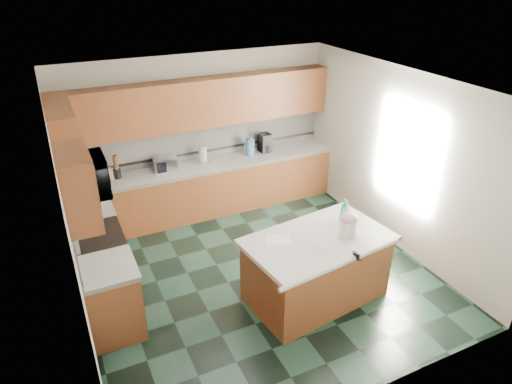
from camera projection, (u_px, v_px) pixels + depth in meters
floor at (257, 274)px, 6.52m from camera, size 4.60×4.60×0.00m
ceiling at (257, 86)px, 5.29m from camera, size 4.60×4.60×0.00m
wall_back at (199, 134)px, 7.77m from camera, size 4.60×0.04×2.70m
wall_front at (370, 296)px, 4.04m from camera, size 4.60×0.04×2.70m
wall_left at (67, 230)px, 5.02m from camera, size 0.04×4.60×2.70m
wall_right at (398, 159)px, 6.79m from camera, size 0.04×4.60×2.70m
back_base_cab at (208, 190)px, 7.93m from camera, size 4.60×0.60×0.86m
back_countertop at (206, 166)px, 7.72m from camera, size 4.60×0.64×0.06m
back_upper_cab at (200, 103)px, 7.35m from camera, size 4.60×0.33×0.78m
back_backsplash at (200, 141)px, 7.79m from camera, size 4.60×0.02×0.63m
back_accent_band at (200, 152)px, 7.88m from camera, size 4.60×0.01×0.05m
left_base_cab_rear at (94, 237)px, 6.60m from camera, size 0.60×0.82×0.86m
left_counter_rear at (89, 209)px, 6.39m from camera, size 0.64×0.82×0.06m
left_base_cab_front at (113, 300)px, 5.37m from camera, size 0.60×0.72×0.86m
left_counter_front at (107, 269)px, 5.16m from camera, size 0.64×0.72×0.06m
left_backsplash at (67, 216)px, 5.52m from camera, size 0.02×2.30×0.63m
left_accent_band at (71, 230)px, 5.62m from camera, size 0.01×2.30×0.05m
left_upper_cab_rear at (63, 137)px, 5.96m from camera, size 0.33×1.09×0.78m
left_upper_cab_front at (78, 188)px, 4.63m from camera, size 0.33×0.72×0.78m
range_body at (103, 266)px, 5.96m from camera, size 0.60×0.76×0.88m
range_oven_door at (126, 263)px, 6.09m from camera, size 0.02×0.68×0.55m
range_cooktop at (97, 236)px, 5.75m from camera, size 0.62×0.78×0.04m
range_handle at (124, 238)px, 5.92m from camera, size 0.02×0.66×0.02m
range_backguard at (74, 233)px, 5.59m from camera, size 0.06×0.76×0.18m
microwave at (86, 176)px, 5.37m from camera, size 0.50×0.73×0.41m
island_base at (316, 270)px, 5.89m from camera, size 1.82×1.18×0.86m
island_top at (318, 240)px, 5.68m from camera, size 1.93×1.29×0.06m
island_bullnose at (343, 263)px, 5.25m from camera, size 1.80×0.29×0.06m
treat_jar at (348, 228)px, 5.67m from camera, size 0.24×0.24×0.22m
treat_jar_lid at (349, 218)px, 5.60m from camera, size 0.23×0.23×0.14m
treat_jar_knob at (349, 215)px, 5.58m from camera, size 0.07×0.03×0.03m
treat_jar_knob_end_l at (347, 215)px, 5.56m from camera, size 0.04×0.04×0.04m
treat_jar_knob_end_r at (352, 214)px, 5.59m from camera, size 0.04×0.04×0.04m
soap_bottle_island at (345, 210)px, 5.97m from camera, size 0.13×0.14×0.32m
paper_sheet_a at (329, 245)px, 5.53m from camera, size 0.34×0.27×0.00m
paper_sheet_b at (278, 240)px, 5.63m from camera, size 0.37×0.34×0.00m
clamp_body at (356, 255)px, 5.32m from camera, size 0.04×0.10×0.09m
clamp_handle at (359, 260)px, 5.28m from camera, size 0.02×0.07×0.02m
knife_block at (108, 174)px, 7.09m from camera, size 0.17×0.19×0.23m
utensil_crock at (117, 174)px, 7.18m from camera, size 0.12×0.12×0.15m
utensil_bundle at (116, 163)px, 7.10m from camera, size 0.07×0.07×0.22m
toaster_oven at (165, 164)px, 7.44m from camera, size 0.41×0.31×0.22m
toaster_oven_door at (167, 167)px, 7.34m from camera, size 0.34×0.01×0.18m
paper_towel at (203, 154)px, 7.72m from camera, size 0.13×0.13×0.29m
paper_towel_base at (204, 162)px, 7.78m from camera, size 0.20×0.20×0.01m
water_jug at (250, 147)px, 8.01m from camera, size 0.17×0.17×0.28m
water_jug_neck at (250, 139)px, 7.94m from camera, size 0.08×0.08×0.04m
coffee_maker at (265, 143)px, 8.13m from camera, size 0.21×0.23×0.33m
coffee_carafe at (266, 149)px, 8.14m from camera, size 0.14×0.14×0.14m
soap_bottle_back at (269, 145)px, 8.16m from camera, size 0.15×0.15×0.24m
soap_back_cap at (269, 138)px, 8.09m from camera, size 0.02×0.02×0.03m
window_light_proxy at (407, 155)px, 6.55m from camera, size 0.02×1.40×1.10m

